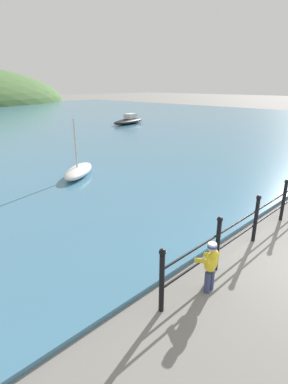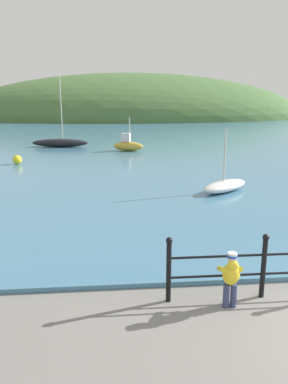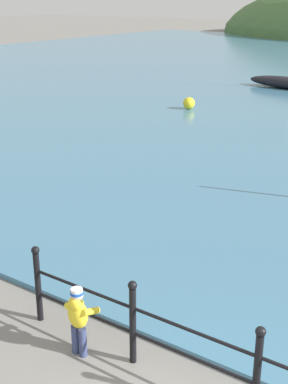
{
  "view_description": "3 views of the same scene",
  "coord_description": "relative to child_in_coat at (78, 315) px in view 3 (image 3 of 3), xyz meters",
  "views": [
    {
      "loc": [
        -6.4,
        -1.21,
        3.67
      ],
      "look_at": [
        -0.86,
        4.28,
        0.85
      ],
      "focal_mm": 28.0,
      "sensor_mm": 36.0,
      "label": 1
    },
    {
      "loc": [
        -4.23,
        -4.44,
        3.5
      ],
      "look_at": [
        -3.32,
        5.48,
        1.02
      ],
      "focal_mm": 35.0,
      "sensor_mm": 36.0,
      "label": 2
    },
    {
      "loc": [
        1.94,
        -3.23,
        4.55
      ],
      "look_at": [
        -3.55,
        4.64,
        1.02
      ],
      "focal_mm": 50.0,
      "sensor_mm": 36.0,
      "label": 3
    }
  ],
  "objects": [
    {
      "name": "mooring_buoy",
      "position": [
        -6.98,
        14.78,
        -0.26
      ],
      "size": [
        0.49,
        0.49,
        0.49
      ],
      "primitive_type": "sphere",
      "color": "yellow",
      "rests_on": "water"
    },
    {
      "name": "iron_railing",
      "position": [
        2.4,
        0.28,
        0.04
      ],
      "size": [
        6.97,
        0.12,
        1.21
      ],
      "color": "black",
      "rests_on": "ground"
    },
    {
      "name": "child_in_coat",
      "position": [
        0.0,
        0.0,
        0.0
      ],
      "size": [
        0.38,
        0.37,
        1.0
      ],
      "color": "navy",
      "rests_on": "ground"
    },
    {
      "name": "boat_far_left",
      "position": [
        -5.63,
        22.22,
        -0.19
      ],
      "size": [
        4.2,
        1.47,
        5.11
      ],
      "color": "black",
      "rests_on": "water"
    }
  ]
}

